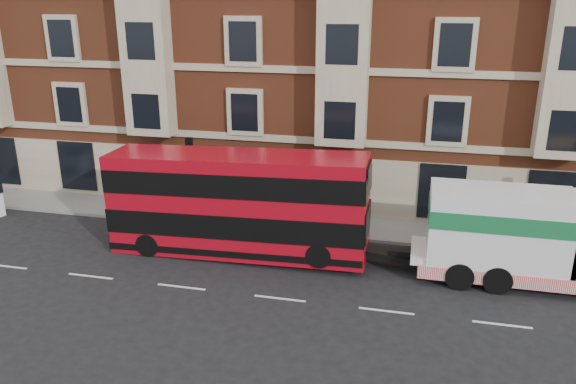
# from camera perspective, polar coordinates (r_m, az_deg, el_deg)

# --- Properties ---
(ground) EXTENTS (120.00, 120.00, 0.00)m
(ground) POSITION_cam_1_polar(r_m,az_deg,el_deg) (21.66, -0.83, -10.78)
(ground) COLOR black
(ground) RESTS_ON ground
(sidewalk) EXTENTS (90.00, 3.00, 0.15)m
(sidewalk) POSITION_cam_1_polar(r_m,az_deg,el_deg) (28.24, 2.82, -3.25)
(sidewalk) COLOR slate
(sidewalk) RESTS_ON ground
(victorian_terrace) EXTENTS (45.00, 12.00, 20.40)m
(victorian_terrace) POSITION_cam_1_polar(r_m,az_deg,el_deg) (33.49, 6.42, 17.71)
(victorian_terrace) COLOR brown
(victorian_terrace) RESTS_ON ground
(lamp_post_west) EXTENTS (0.35, 0.15, 4.35)m
(lamp_post_west) POSITION_cam_1_polar(r_m,az_deg,el_deg) (27.82, -9.84, 1.83)
(lamp_post_west) COLOR black
(lamp_post_west) RESTS_ON sidewalk
(double_decker_bus) EXTENTS (11.28, 2.59, 4.57)m
(double_decker_bus) POSITION_cam_1_polar(r_m,az_deg,el_deg) (24.40, -5.18, -1.05)
(double_decker_bus) COLOR #A80917
(double_decker_bus) RESTS_ON ground
(tow_truck) EXTENTS (9.04, 2.67, 3.76)m
(tow_truck) POSITION_cam_1_polar(r_m,az_deg,el_deg) (23.91, 23.59, -4.16)
(tow_truck) COLOR white
(tow_truck) RESTS_ON ground
(pedestrian) EXTENTS (0.65, 0.54, 1.52)m
(pedestrian) POSITION_cam_1_polar(r_m,az_deg,el_deg) (28.48, -10.39, -1.55)
(pedestrian) COLOR black
(pedestrian) RESTS_ON sidewalk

